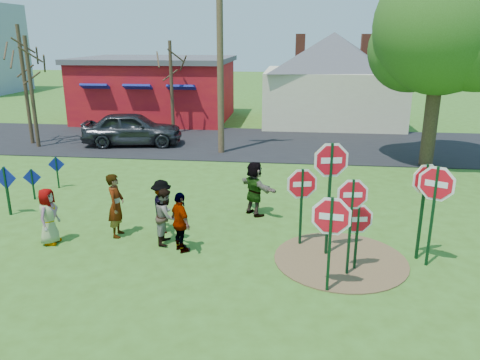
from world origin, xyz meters
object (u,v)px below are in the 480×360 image
object	(u,v)px
stop_sign_b	(331,171)
stop_sign_d	(425,188)
stop_sign_c	(352,205)
person_b	(116,205)
utility_pole	(220,45)
leafy_tree	(445,34)
stop_sign_a	(331,224)
person_a	(48,216)
suv	(132,129)

from	to	relation	value
stop_sign_b	stop_sign_d	bearing A→B (deg)	-11.84
stop_sign_c	person_b	size ratio (longest dim) A/B	1.37
utility_pole	stop_sign_b	bearing A→B (deg)	-67.44
leafy_tree	stop_sign_d	bearing A→B (deg)	-106.31
stop_sign_a	person_a	size ratio (longest dim) A/B	1.50
stop_sign_b	person_b	world-z (taller)	stop_sign_b
stop_sign_d	suv	distance (m)	15.57
stop_sign_c	person_a	bearing A→B (deg)	165.08
suv	person_a	bearing A→B (deg)	179.71
person_a	utility_pole	bearing A→B (deg)	-16.12
stop_sign_d	person_b	world-z (taller)	stop_sign_d
stop_sign_a	suv	world-z (taller)	stop_sign_a
stop_sign_b	stop_sign_c	world-z (taller)	stop_sign_b
suv	utility_pole	distance (m)	6.13
stop_sign_a	stop_sign_c	distance (m)	0.93
stop_sign_c	person_b	bearing A→B (deg)	157.26
stop_sign_d	person_b	bearing A→B (deg)	153.40
stop_sign_b	leafy_tree	bearing A→B (deg)	49.36
suv	stop_sign_a	bearing A→B (deg)	-154.55
person_a	person_b	world-z (taller)	person_b
stop_sign_d	leafy_tree	bearing A→B (deg)	50.73
utility_pole	stop_sign_a	bearing A→B (deg)	-70.88
person_b	utility_pole	size ratio (longest dim) A/B	0.19
stop_sign_b	utility_pole	size ratio (longest dim) A/B	0.33
person_a	stop_sign_a	bearing A→B (deg)	-103.05
stop_sign_a	stop_sign_b	world-z (taller)	stop_sign_b
stop_sign_c	person_a	size ratio (longest dim) A/B	1.59
stop_sign_a	stop_sign_d	bearing A→B (deg)	46.83
stop_sign_d	person_b	distance (m)	7.79
person_b	utility_pole	bearing A→B (deg)	-12.94
stop_sign_b	stop_sign_d	xyz separation A→B (m)	(2.18, 0.02, -0.34)
person_b	utility_pole	distance (m)	10.42
stop_sign_d	suv	xyz separation A→B (m)	(-10.91, 11.06, -0.97)
stop_sign_c	stop_sign_b	bearing A→B (deg)	104.05
stop_sign_c	suv	size ratio (longest dim) A/B	0.50
stop_sign_c	utility_pole	world-z (taller)	utility_pole
stop_sign_d	person_a	world-z (taller)	stop_sign_d
suv	stop_sign_c	bearing A→B (deg)	-151.36
stop_sign_b	suv	bearing A→B (deg)	115.82
stop_sign_c	person_a	distance (m)	7.63
stop_sign_c	leafy_tree	world-z (taller)	leafy_tree
stop_sign_c	utility_pole	xyz separation A→B (m)	(-4.59, 11.05, 3.15)
stop_sign_c	stop_sign_a	bearing A→B (deg)	-130.88
stop_sign_c	person_b	xyz separation A→B (m)	(-5.95, 1.50, -0.81)
person_a	stop_sign_b	bearing A→B (deg)	-88.89
stop_sign_b	stop_sign_c	xyz separation A→B (m)	(0.41, -0.99, -0.48)
stop_sign_d	stop_sign_a	bearing A→B (deg)	-164.58
stop_sign_a	leafy_tree	xyz separation A→B (m)	(4.85, 10.65, 3.73)
person_a	utility_pole	size ratio (longest dim) A/B	0.16
person_b	leafy_tree	xyz separation A→B (m)	(10.32, 8.37, 4.39)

